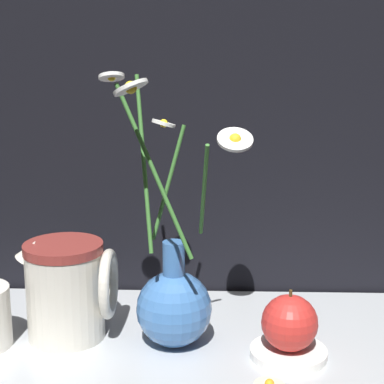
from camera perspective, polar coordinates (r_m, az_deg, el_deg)
ground_plane at (r=0.87m, az=0.65°, el=-13.56°), size 6.00×6.00×0.00m
shelf at (r=0.87m, az=0.65°, el=-13.21°), size 0.71×0.33×0.01m
vase_with_flowers at (r=0.83m, az=-1.62°, el=-9.52°), size 0.19×0.17×0.35m
ceramic_pitcher at (r=0.86m, az=-10.98°, el=-8.19°), size 0.13×0.10×0.14m
saucer_plate at (r=0.83m, az=8.57°, el=-13.94°), size 0.10×0.10×0.01m
orange_fruit at (r=0.81m, az=8.67°, el=-11.42°), size 0.07×0.07×0.08m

